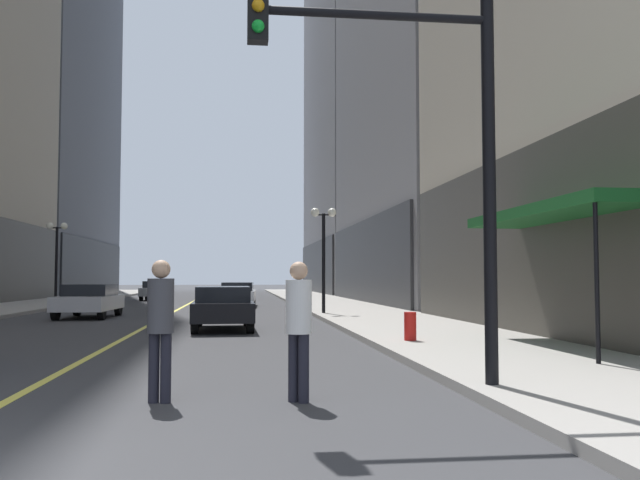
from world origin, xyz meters
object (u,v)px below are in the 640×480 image
traffic_light_near_right (415,121)px  fire_hydrant_right (410,330)px  street_lamp_right_mid (324,237)px  car_silver (89,299)px  car_black (223,306)px  pedestrian_in_white_shirt (299,319)px  pedestrian_with_orange_bag (160,318)px  street_lamp_left_far (57,245)px  car_white (238,293)px  car_grey (157,290)px

traffic_light_near_right → fire_hydrant_right: size_ratio=7.06×
street_lamp_right_mid → car_silver: bearing=177.6°
car_black → pedestrian_in_white_shirt: size_ratio=2.31×
pedestrian_with_orange_bag → fire_hydrant_right: (4.93, 6.33, -0.68)m
pedestrian_in_white_shirt → street_lamp_left_far: street_lamp_left_far is taller
pedestrian_with_orange_bag → traffic_light_near_right: traffic_light_near_right is taller
car_white → traffic_light_near_right: size_ratio=0.85×
car_silver → car_white: same height
car_white → pedestrian_in_white_shirt: pedestrian_in_white_shirt is taller
car_grey → pedestrian_in_white_shirt: 39.46m
car_black → car_white: bearing=88.4°
car_grey → street_lamp_right_mid: (9.06, -20.44, 2.54)m
car_black → car_silver: (-5.39, 6.87, 0.00)m
street_lamp_left_far → fire_hydrant_right: street_lamp_left_far is taller
car_grey → fire_hydrant_right: size_ratio=5.17×
traffic_light_near_right → car_grey: bearing=101.7°
car_white → car_grey: (-5.60, 10.91, -0.00)m
street_lamp_left_far → pedestrian_in_white_shirt: bearing=-69.7°
pedestrian_in_white_shirt → traffic_light_near_right: traffic_light_near_right is taller
pedestrian_with_orange_bag → fire_hydrant_right: 8.05m
car_white → street_lamp_left_far: 9.69m
car_silver → pedestrian_with_orange_bag: bearing=-75.4°
pedestrian_in_white_shirt → car_grey: bearing=99.3°
car_grey → pedestrian_in_white_shirt: size_ratio=2.29×
pedestrian_in_white_shirt → street_lamp_right_mid: 18.81m
pedestrian_with_orange_bag → car_black: bearing=87.4°
car_white → pedestrian_with_orange_bag: (-0.97, -27.86, 0.36)m
car_grey → traffic_light_near_right: bearing=-78.3°
car_silver → pedestrian_with_orange_bag: pedestrian_with_orange_bag is taller
street_lamp_left_far → street_lamp_right_mid: (12.80, -8.94, 0.00)m
car_white → pedestrian_with_orange_bag: bearing=-92.0°
car_black → street_lamp_left_far: street_lamp_left_far is taller
car_grey → traffic_light_near_right: 39.71m
car_black → street_lamp_left_far: bearing=120.0°
car_silver → fire_hydrant_right: (9.80, -12.38, -0.32)m
car_white → street_lamp_right_mid: 10.46m
car_white → fire_hydrant_right: car_white is taller
street_lamp_right_mid → pedestrian_with_orange_bag: bearing=-103.6°
car_grey → street_lamp_left_far: 12.36m
street_lamp_right_mid → traffic_light_near_right: bearing=-93.3°
car_grey → pedestrian_with_orange_bag: size_ratio=2.26×
fire_hydrant_right → car_grey: bearing=106.4°
traffic_light_near_right → street_lamp_left_far: bearing=113.3°
car_black → fire_hydrant_right: car_black is taller
pedestrian_with_orange_bag → traffic_light_near_right: bearing=-0.2°
pedestrian_in_white_shirt → traffic_light_near_right: bearing=5.8°
car_white → street_lamp_right_mid: street_lamp_right_mid is taller
car_grey → pedestrian_in_white_shirt: bearing=-80.7°
car_grey → pedestrian_with_orange_bag: bearing=-83.2°
car_black → fire_hydrant_right: size_ratio=5.23×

